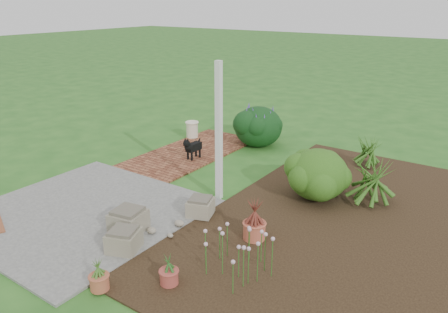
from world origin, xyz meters
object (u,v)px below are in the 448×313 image
Objects in this scene: cream_ceramic_urn at (192,130)px; evergreen_shrub at (318,173)px; stone_trough_near at (124,241)px; black_dog at (192,146)px.

cream_ceramic_urn is 0.37× the size of evergreen_shrub.
stone_trough_near is 3.64m from evergreen_shrub.
cream_ceramic_urn is (-1.05, 1.29, -0.09)m from black_dog.
cream_ceramic_urn is at bearing 159.69° from evergreen_shrub.
stone_trough_near is 0.39× the size of evergreen_shrub.
black_dog is 3.13m from evergreen_shrub.
evergreen_shrub is (1.52, 3.29, 0.31)m from stone_trough_near.
evergreen_shrub is at bearing 65.12° from stone_trough_near.
black_dog reaches higher than cream_ceramic_urn.
black_dog is 1.41× the size of cream_ceramic_urn.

